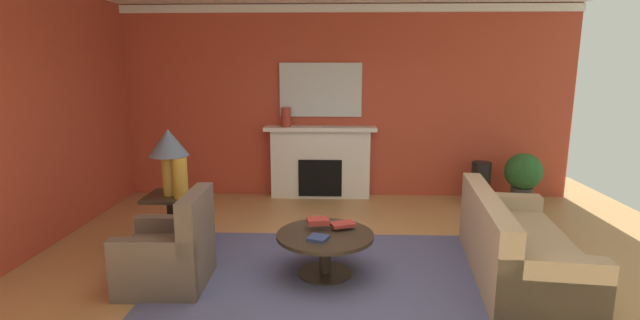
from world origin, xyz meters
TOP-DOWN VIEW (x-y plane):
  - ground_plane at (0.00, 0.00)m, footprint 8.99×8.99m
  - wall_fireplace at (0.00, 3.15)m, footprint 7.52×0.12m
  - wall_window at (-3.52, 0.30)m, footprint 0.12×6.78m
  - crown_moulding at (0.00, 3.07)m, footprint 7.52×0.08m
  - area_rug at (-0.13, 0.00)m, footprint 3.41×2.33m
  - fireplace at (-0.28, 2.94)m, footprint 1.80×0.35m
  - mantel_mirror at (-0.28, 3.06)m, footprint 1.32×0.04m
  - sofa at (1.81, 0.01)m, footprint 1.14×2.19m
  - armchair_near_window at (-1.65, -0.28)m, footprint 0.82×0.82m
  - coffee_table at (-0.13, 0.00)m, footprint 1.00×1.00m
  - side_table at (-1.89, 0.52)m, footprint 0.56×0.56m
  - table_lamp at (-1.89, 0.52)m, footprint 0.44×0.44m
  - vase_mantel_left at (-0.83, 2.89)m, footprint 0.15×0.15m
  - vase_on_side_table at (-1.74, 0.40)m, footprint 0.16×0.16m
  - vase_tall_corner at (2.24, 2.64)m, footprint 0.30×0.30m
  - book_red_cover at (-0.19, -0.17)m, footprint 0.24×0.24m
  - book_art_folio at (0.05, 0.15)m, footprint 0.29×0.25m
  - book_small_novel at (-0.20, 0.12)m, footprint 0.25×0.20m
  - potted_plant at (2.84, 2.53)m, footprint 0.56×0.56m

SIDE VIEW (x-z plane):
  - ground_plane at x=0.00m, z-range 0.00..0.00m
  - area_rug at x=-0.13m, z-range 0.00..0.01m
  - sofa at x=1.81m, z-range -0.13..0.72m
  - armchair_near_window at x=-1.65m, z-range -0.17..0.78m
  - vase_tall_corner at x=2.24m, z-range 0.00..0.67m
  - coffee_table at x=-0.13m, z-range 0.11..0.56m
  - side_table at x=-1.89m, z-range 0.05..0.75m
  - book_red_cover at x=-0.19m, z-range 0.45..0.48m
  - potted_plant at x=2.84m, z-range 0.08..0.91m
  - book_art_folio at x=0.05m, z-range 0.48..0.52m
  - book_small_novel at x=-0.20m, z-range 0.52..0.57m
  - fireplace at x=-0.28m, z-range -0.03..1.14m
  - vase_on_side_table at x=-1.74m, z-range 0.70..1.15m
  - table_lamp at x=-1.89m, z-range 0.85..1.60m
  - vase_mantel_left at x=-0.83m, z-range 1.17..1.48m
  - wall_fireplace at x=0.00m, z-range 0.00..3.09m
  - wall_window at x=-3.52m, z-range 0.00..3.09m
  - mantel_mirror at x=-0.28m, z-range 1.32..2.18m
  - crown_moulding at x=0.00m, z-range 2.95..3.07m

